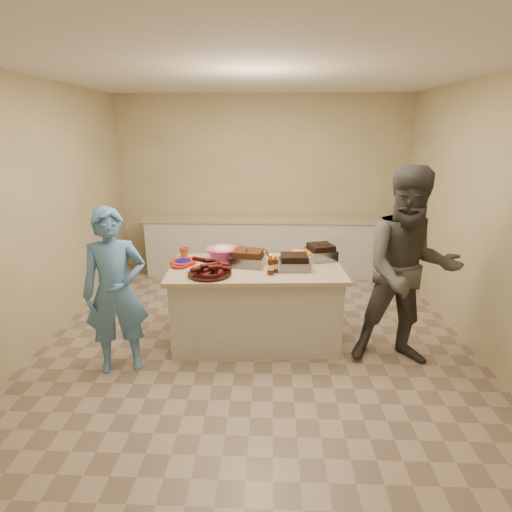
{
  "coord_description": "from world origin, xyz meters",
  "views": [
    {
      "loc": [
        0.15,
        -3.83,
        2.19
      ],
      "look_at": [
        -0.0,
        0.1,
        0.94
      ],
      "focal_mm": 28.0,
      "sensor_mm": 36.0,
      "label": 1
    }
  ],
  "objects_px": {
    "mustard_bottle": "(233,260)",
    "guest_gray": "(397,360)",
    "bbq_bottle_b": "(275,272)",
    "rib_platter": "(210,275)",
    "coleslaw_bowl": "(223,260)",
    "roasting_pan": "(320,259)",
    "guest_blue": "(124,366)",
    "bbq_bottle_a": "(270,274)",
    "island": "(256,339)",
    "plastic_cup": "(185,256)"
  },
  "relations": [
    {
      "from": "roasting_pan",
      "to": "guest_gray",
      "type": "distance_m",
      "value": 1.28
    },
    {
      "from": "roasting_pan",
      "to": "bbq_bottle_a",
      "type": "height_order",
      "value": "bbq_bottle_a"
    },
    {
      "from": "bbq_bottle_a",
      "to": "bbq_bottle_b",
      "type": "distance_m",
      "value": 0.08
    },
    {
      "from": "roasting_pan",
      "to": "guest_gray",
      "type": "xyz_separation_m",
      "value": [
        0.73,
        -0.64,
        -0.84
      ]
    },
    {
      "from": "coleslaw_bowl",
      "to": "guest_blue",
      "type": "bearing_deg",
      "value": -139.31
    },
    {
      "from": "plastic_cup",
      "to": "guest_gray",
      "type": "relative_size",
      "value": 0.06
    },
    {
      "from": "rib_platter",
      "to": "roasting_pan",
      "type": "distance_m",
      "value": 1.25
    },
    {
      "from": "guest_gray",
      "to": "bbq_bottle_b",
      "type": "bearing_deg",
      "value": 173.46
    },
    {
      "from": "guest_gray",
      "to": "roasting_pan",
      "type": "bearing_deg",
      "value": 141.72
    },
    {
      "from": "bbq_bottle_b",
      "to": "roasting_pan",
      "type": "bearing_deg",
      "value": 41.35
    },
    {
      "from": "coleslaw_bowl",
      "to": "bbq_bottle_b",
      "type": "relative_size",
      "value": 2.08
    },
    {
      "from": "roasting_pan",
      "to": "mustard_bottle",
      "type": "relative_size",
      "value": 2.4
    },
    {
      "from": "bbq_bottle_b",
      "to": "guest_blue",
      "type": "height_order",
      "value": "bbq_bottle_b"
    },
    {
      "from": "coleslaw_bowl",
      "to": "mustard_bottle",
      "type": "height_order",
      "value": "coleslaw_bowl"
    },
    {
      "from": "roasting_pan",
      "to": "bbq_bottle_b",
      "type": "bearing_deg",
      "value": -155.64
    },
    {
      "from": "roasting_pan",
      "to": "coleslaw_bowl",
      "type": "relative_size",
      "value": 0.82
    },
    {
      "from": "roasting_pan",
      "to": "plastic_cup",
      "type": "xyz_separation_m",
      "value": [
        -1.5,
        0.04,
        0.0
      ]
    },
    {
      "from": "island",
      "to": "plastic_cup",
      "type": "height_order",
      "value": "plastic_cup"
    },
    {
      "from": "roasting_pan",
      "to": "guest_blue",
      "type": "bearing_deg",
      "value": -173.42
    },
    {
      "from": "roasting_pan",
      "to": "bbq_bottle_b",
      "type": "relative_size",
      "value": 1.71
    },
    {
      "from": "roasting_pan",
      "to": "rib_platter",
      "type": "bearing_deg",
      "value": -171.88
    },
    {
      "from": "island",
      "to": "bbq_bottle_a",
      "type": "relative_size",
      "value": 9.17
    },
    {
      "from": "guest_gray",
      "to": "rib_platter",
      "type": "bearing_deg",
      "value": 179.55
    },
    {
      "from": "island",
      "to": "bbq_bottle_a",
      "type": "bearing_deg",
      "value": -58.66
    },
    {
      "from": "plastic_cup",
      "to": "coleslaw_bowl",
      "type": "bearing_deg",
      "value": -15.67
    },
    {
      "from": "bbq_bottle_b",
      "to": "mustard_bottle",
      "type": "relative_size",
      "value": 1.4
    },
    {
      "from": "bbq_bottle_b",
      "to": "mustard_bottle",
      "type": "bearing_deg",
      "value": 139.83
    },
    {
      "from": "coleslaw_bowl",
      "to": "guest_blue",
      "type": "xyz_separation_m",
      "value": [
        -0.89,
        -0.77,
        -0.84
      ]
    },
    {
      "from": "coleslaw_bowl",
      "to": "bbq_bottle_a",
      "type": "xyz_separation_m",
      "value": [
        0.52,
        -0.41,
        0.0
      ]
    },
    {
      "from": "coleslaw_bowl",
      "to": "bbq_bottle_a",
      "type": "distance_m",
      "value": 0.66
    },
    {
      "from": "guest_blue",
      "to": "guest_gray",
      "type": "bearing_deg",
      "value": -12.21
    },
    {
      "from": "mustard_bottle",
      "to": "guest_gray",
      "type": "height_order",
      "value": "mustard_bottle"
    },
    {
      "from": "bbq_bottle_b",
      "to": "guest_gray",
      "type": "relative_size",
      "value": 0.09
    },
    {
      "from": "island",
      "to": "roasting_pan",
      "type": "height_order",
      "value": "roasting_pan"
    },
    {
      "from": "rib_platter",
      "to": "roasting_pan",
      "type": "bearing_deg",
      "value": 25.11
    },
    {
      "from": "island",
      "to": "guest_gray",
      "type": "distance_m",
      "value": 1.47
    },
    {
      "from": "bbq_bottle_b",
      "to": "guest_blue",
      "type": "xyz_separation_m",
      "value": [
        -1.45,
        -0.41,
        -0.84
      ]
    },
    {
      "from": "bbq_bottle_b",
      "to": "mustard_bottle",
      "type": "distance_m",
      "value": 0.6
    },
    {
      "from": "mustard_bottle",
      "to": "guest_gray",
      "type": "distance_m",
      "value": 1.97
    },
    {
      "from": "rib_platter",
      "to": "island",
      "type": "bearing_deg",
      "value": 30.08
    },
    {
      "from": "plastic_cup",
      "to": "rib_platter",
      "type": "bearing_deg",
      "value": -57.31
    },
    {
      "from": "mustard_bottle",
      "to": "guest_blue",
      "type": "bearing_deg",
      "value": -141.26
    },
    {
      "from": "roasting_pan",
      "to": "bbq_bottle_a",
      "type": "distance_m",
      "value": 0.74
    },
    {
      "from": "coleslaw_bowl",
      "to": "bbq_bottle_a",
      "type": "bearing_deg",
      "value": -38.69
    },
    {
      "from": "rib_platter",
      "to": "guest_blue",
      "type": "xyz_separation_m",
      "value": [
        -0.82,
        -0.32,
        -0.84
      ]
    },
    {
      "from": "rib_platter",
      "to": "roasting_pan",
      "type": "relative_size",
      "value": 1.5
    },
    {
      "from": "rib_platter",
      "to": "bbq_bottle_b",
      "type": "height_order",
      "value": "rib_platter"
    },
    {
      "from": "roasting_pan",
      "to": "mustard_bottle",
      "type": "distance_m",
      "value": 0.95
    },
    {
      "from": "rib_platter",
      "to": "coleslaw_bowl",
      "type": "distance_m",
      "value": 0.45
    },
    {
      "from": "roasting_pan",
      "to": "bbq_bottle_b",
      "type": "distance_m",
      "value": 0.66
    }
  ]
}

